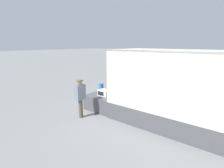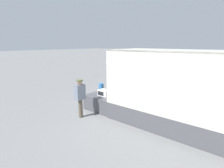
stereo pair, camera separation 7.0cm
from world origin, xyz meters
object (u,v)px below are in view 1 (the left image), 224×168
Objects in this scene: microwave at (104,93)px; worker_person at (80,95)px; box_truck at (215,112)px; portable_generator at (115,87)px; orange_bucket at (101,87)px.

worker_person reaches higher than microwave.
box_truck is 10.07× the size of portable_generator.
microwave is at bearing -84.34° from portable_generator.
orange_bucket is 0.24× the size of worker_person.
orange_bucket is (-0.68, 0.51, 0.06)m from microwave.
box_truck is at bearing 20.99° from worker_person.
microwave is 0.86× the size of portable_generator.
worker_person is (-0.21, -1.34, 0.18)m from microwave.
orange_bucket is at bearing 143.22° from microwave.
orange_bucket is (-5.27, 0.02, 0.03)m from box_truck.
microwave is 0.33× the size of worker_person.
portable_generator is at bearing 39.71° from orange_bucket.
box_truck reaches higher than worker_person.
box_truck is 3.87× the size of worker_person.
box_truck is 5.13m from worker_person.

